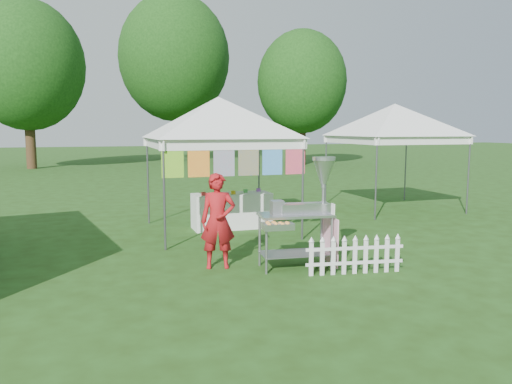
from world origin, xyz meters
name	(u,v)px	position (x,y,z in m)	size (l,w,h in m)	color
ground	(272,273)	(0.00, 0.00, 0.00)	(120.00, 120.00, 0.00)	#233F12
canopy_main	(218,97)	(0.00, 3.49, 2.99)	(4.24, 4.24, 3.45)	#59595E
canopy_right	(395,104)	(5.50, 5.00, 2.99)	(4.24, 4.24, 3.45)	#59595E
tree_left	(26,65)	(-6.00, 24.00, 5.83)	(6.40, 6.40, 9.53)	#3C2916
tree_mid	(174,58)	(3.00, 28.00, 7.14)	(7.60, 7.60, 11.52)	#3C2916
tree_right	(302,82)	(10.00, 22.00, 5.18)	(5.60, 5.60, 8.42)	#3C2916
donut_cart	(307,203)	(0.65, 0.13, 1.08)	(1.40, 0.87, 1.84)	gray
vendor	(218,221)	(-0.75, 0.58, 0.79)	(0.58, 0.38, 1.58)	#A41418
picket_fence	(355,256)	(1.23, -0.46, 0.29)	(1.61, 0.26, 0.56)	silver
display_table	(232,211)	(0.35, 3.73, 0.41)	(1.80, 0.70, 0.81)	white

